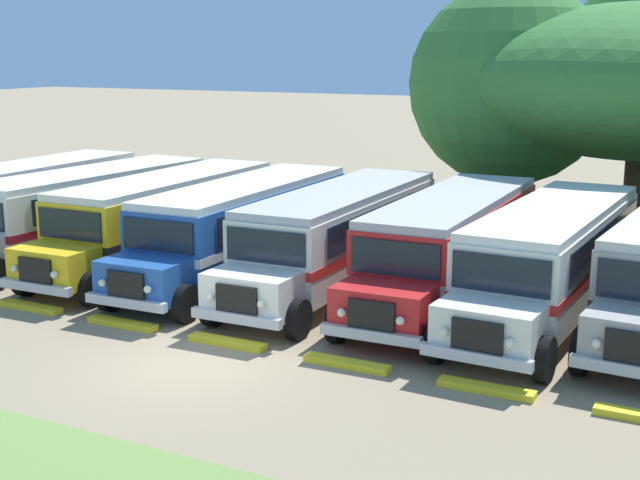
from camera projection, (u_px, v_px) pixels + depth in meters
name	position (u px, v px, depth m)	size (l,w,h in m)	color
ground_plane	(188.00, 366.00, 19.01)	(220.00, 220.00, 0.00)	#937F60
parked_bus_slot_0	(24.00, 199.00, 30.89)	(2.88, 10.86, 2.82)	orange
parked_bus_slot_1	(87.00, 208.00, 29.26)	(3.25, 10.92, 2.82)	silver
parked_bus_slot_2	(164.00, 215.00, 27.89)	(2.84, 10.86, 2.82)	yellow
parked_bus_slot_3	(242.00, 224.00, 26.52)	(2.95, 10.87, 2.82)	#23519E
parked_bus_slot_4	(339.00, 233.00, 25.24)	(2.87, 10.86, 2.82)	silver
parked_bus_slot_5	(450.00, 242.00, 24.02)	(2.90, 10.87, 2.82)	red
parked_bus_slot_6	(551.00, 255.00, 22.49)	(3.02, 10.88, 2.82)	silver
curb_wheelstop_2	(30.00, 307.00, 23.13)	(2.00, 0.36, 0.15)	yellow
curb_wheelstop_3	(122.00, 323.00, 21.73)	(2.00, 0.36, 0.15)	yellow
curb_wheelstop_4	(227.00, 342.00, 20.34)	(2.00, 0.36, 0.15)	yellow
curb_wheelstop_5	(347.00, 364.00, 18.95)	(2.00, 0.36, 0.15)	yellow
curb_wheelstop_6	(486.00, 389.00, 17.55)	(2.00, 0.36, 0.15)	yellow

